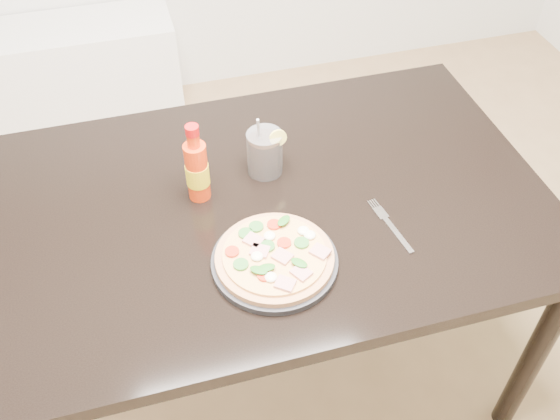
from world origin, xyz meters
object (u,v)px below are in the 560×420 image
object	(u,v)px
dining_table	(267,223)
hot_sauce_bottle	(197,170)
pizza	(275,256)
fork	(389,224)
plate	(275,262)
media_console	(20,85)
cola_cup	(265,153)

from	to	relation	value
dining_table	hot_sauce_bottle	size ratio (longest dim) A/B	6.45
pizza	fork	bearing A→B (deg)	8.22
dining_table	plate	world-z (taller)	plate
dining_table	media_console	bearing A→B (deg)	116.47
pizza	media_console	size ratio (longest dim) A/B	0.19
plate	pizza	size ratio (longest dim) A/B	1.07
cola_cup	fork	xyz separation A→B (m)	(0.23, -0.27, -0.05)
media_console	cola_cup	bearing A→B (deg)	-61.03
fork	media_console	world-z (taller)	fork
dining_table	hot_sauce_bottle	bearing A→B (deg)	159.10
plate	pizza	xyz separation A→B (m)	(0.00, 0.00, 0.02)
hot_sauce_bottle	fork	distance (m)	0.48
dining_table	hot_sauce_bottle	world-z (taller)	hot_sauce_bottle
pizza	cola_cup	size ratio (longest dim) A/B	1.47
dining_table	pizza	xyz separation A→B (m)	(-0.04, -0.21, 0.11)
plate	fork	world-z (taller)	plate
plate	fork	xyz separation A→B (m)	(0.30, 0.04, -0.01)
hot_sauce_bottle	fork	size ratio (longest dim) A/B	1.15
cola_cup	dining_table	bearing A→B (deg)	-102.62
dining_table	fork	bearing A→B (deg)	-32.11
plate	media_console	world-z (taller)	plate
pizza	media_console	bearing A→B (deg)	112.64
cola_cup	fork	distance (m)	0.36
pizza	hot_sauce_bottle	distance (m)	0.30
fork	media_console	xyz separation A→B (m)	(-1.01, 1.67, -0.50)
fork	media_console	bearing A→B (deg)	113.00
pizza	hot_sauce_bottle	size ratio (longest dim) A/B	1.23
pizza	dining_table	bearing A→B (deg)	79.99
dining_table	fork	world-z (taller)	fork
plate	media_console	size ratio (longest dim) A/B	0.20
fork	media_console	distance (m)	2.01
plate	cola_cup	world-z (taller)	cola_cup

